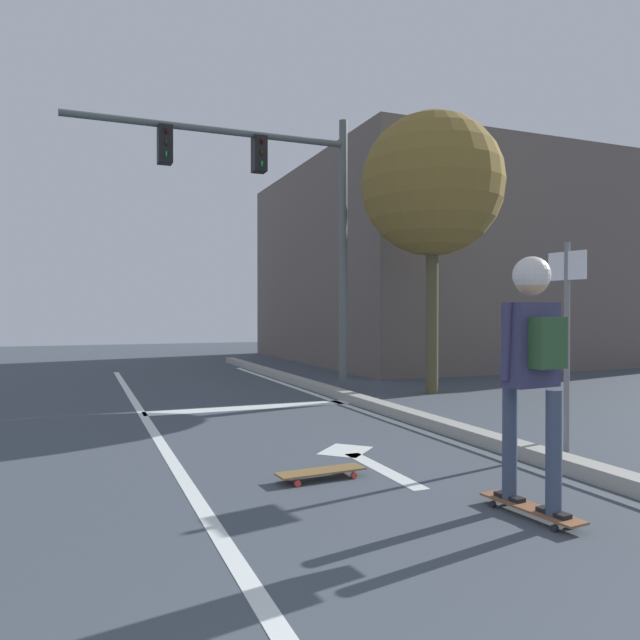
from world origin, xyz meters
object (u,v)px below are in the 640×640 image
object	(u,v)px
skater	(533,345)
street_sign_post	(567,315)
skateboard	(531,508)
roadside_tree	(432,185)
spare_skateboard	(321,472)
traffic_signal_mast	(275,195)

from	to	relation	value
skater	street_sign_post	size ratio (longest dim) A/B	0.81
skateboard	street_sign_post	world-z (taller)	street_sign_post
street_sign_post	roadside_tree	world-z (taller)	roadside_tree
spare_skateboard	roadside_tree	size ratio (longest dim) A/B	0.16
skateboard	traffic_signal_mast	size ratio (longest dim) A/B	0.17
traffic_signal_mast	street_sign_post	xyz separation A→B (m)	(1.44, -5.64, -2.19)
street_sign_post	roadside_tree	bearing A→B (deg)	74.98
spare_skateboard	skateboard	bearing A→B (deg)	-54.62
skateboard	street_sign_post	bearing A→B (deg)	39.85
skater	traffic_signal_mast	world-z (taller)	traffic_signal_mast
skateboard	traffic_signal_mast	bearing A→B (deg)	87.32
spare_skateboard	street_sign_post	world-z (taller)	street_sign_post
skater	traffic_signal_mast	distance (m)	7.54
traffic_signal_mast	roadside_tree	xyz separation A→B (m)	(2.66, -1.11, 0.17)
street_sign_post	roadside_tree	size ratio (longest dim) A/B	0.43
skater	spare_skateboard	distance (m)	2.16
street_sign_post	spare_skateboard	bearing A→B (deg)	-179.69
skater	street_sign_post	world-z (taller)	street_sign_post
street_sign_post	roadside_tree	xyz separation A→B (m)	(1.21, 4.53, 2.36)
skateboard	spare_skateboard	bearing A→B (deg)	125.38
spare_skateboard	roadside_tree	world-z (taller)	roadside_tree
traffic_signal_mast	street_sign_post	world-z (taller)	traffic_signal_mast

